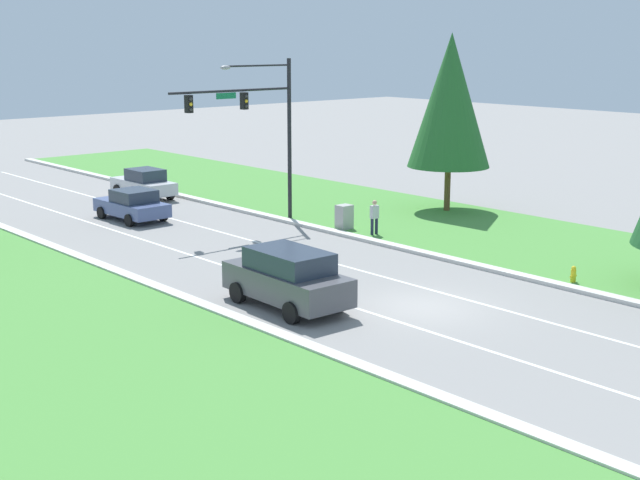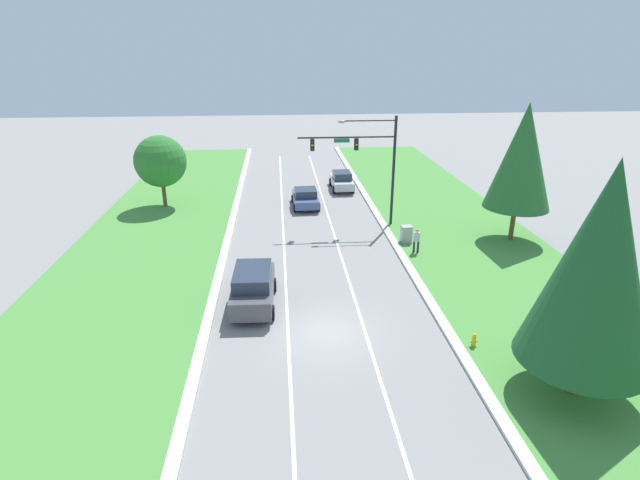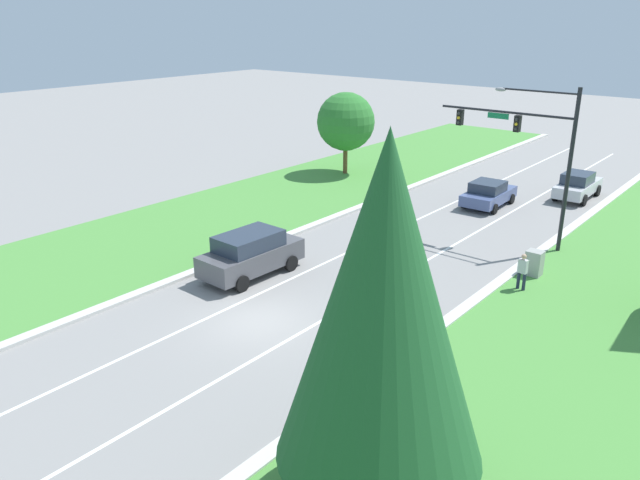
{
  "view_description": "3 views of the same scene",
  "coord_description": "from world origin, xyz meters",
  "px_view_note": "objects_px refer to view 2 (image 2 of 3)",
  "views": [
    {
      "loc": [
        -21.87,
        -19.51,
        8.93
      ],
      "look_at": [
        -0.16,
        5.13,
        1.5
      ],
      "focal_mm": 50.0,
      "sensor_mm": 36.0,
      "label": 1
    },
    {
      "loc": [
        -2.01,
        -20.0,
        12.45
      ],
      "look_at": [
        0.27,
        6.82,
        2.0
      ],
      "focal_mm": 28.0,
      "sensor_mm": 36.0,
      "label": 2
    },
    {
      "loc": [
        15.35,
        -15.16,
        11.21
      ],
      "look_at": [
        -0.61,
        4.4,
        1.96
      ],
      "focal_mm": 35.0,
      "sensor_mm": 36.0,
      "label": 3
    }
  ],
  "objects_px": {
    "conifer_far_right_tree": "(522,157)",
    "traffic_signal_mast": "(367,155)",
    "slate_blue_sedan": "(305,198)",
    "fire_hydrant": "(474,341)",
    "pedestrian": "(416,240)",
    "silver_sedan": "(342,180)",
    "oak_near_left_tree": "(160,161)",
    "utility_cabinet": "(406,235)",
    "graphite_suv": "(253,287)",
    "conifer_near_right_tree": "(599,265)"
  },
  "relations": [
    {
      "from": "traffic_signal_mast",
      "to": "pedestrian",
      "type": "relative_size",
      "value": 4.74
    },
    {
      "from": "fire_hydrant",
      "to": "silver_sedan",
      "type": "bearing_deg",
      "value": 95.47
    },
    {
      "from": "conifer_far_right_tree",
      "to": "fire_hydrant",
      "type": "bearing_deg",
      "value": -120.55
    },
    {
      "from": "pedestrian",
      "to": "oak_near_left_tree",
      "type": "distance_m",
      "value": 21.7
    },
    {
      "from": "traffic_signal_mast",
      "to": "utility_cabinet",
      "type": "bearing_deg",
      "value": -60.27
    },
    {
      "from": "slate_blue_sedan",
      "to": "oak_near_left_tree",
      "type": "distance_m",
      "value": 12.04
    },
    {
      "from": "slate_blue_sedan",
      "to": "pedestrian",
      "type": "xyz_separation_m",
      "value": [
        6.51,
        -10.7,
        0.15
      ]
    },
    {
      "from": "slate_blue_sedan",
      "to": "pedestrian",
      "type": "distance_m",
      "value": 12.52
    },
    {
      "from": "silver_sedan",
      "to": "conifer_near_right_tree",
      "type": "xyz_separation_m",
      "value": [
        5.1,
        -30.03,
        4.55
      ]
    },
    {
      "from": "fire_hydrant",
      "to": "utility_cabinet",
      "type": "bearing_deg",
      "value": 89.54
    },
    {
      "from": "pedestrian",
      "to": "oak_near_left_tree",
      "type": "height_order",
      "value": "oak_near_left_tree"
    },
    {
      "from": "pedestrian",
      "to": "fire_hydrant",
      "type": "height_order",
      "value": "pedestrian"
    },
    {
      "from": "traffic_signal_mast",
      "to": "conifer_far_right_tree",
      "type": "distance_m",
      "value": 10.24
    },
    {
      "from": "utility_cabinet",
      "to": "oak_near_left_tree",
      "type": "xyz_separation_m",
      "value": [
        -17.94,
        9.73,
        3.23
      ]
    },
    {
      "from": "fire_hydrant",
      "to": "conifer_far_right_tree",
      "type": "height_order",
      "value": "conifer_far_right_tree"
    },
    {
      "from": "fire_hydrant",
      "to": "oak_near_left_tree",
      "type": "bearing_deg",
      "value": 128.56
    },
    {
      "from": "utility_cabinet",
      "to": "conifer_far_right_tree",
      "type": "height_order",
      "value": "conifer_far_right_tree"
    },
    {
      "from": "pedestrian",
      "to": "conifer_near_right_tree",
      "type": "distance_m",
      "value": 15.07
    },
    {
      "from": "traffic_signal_mast",
      "to": "pedestrian",
      "type": "height_order",
      "value": "traffic_signal_mast"
    },
    {
      "from": "traffic_signal_mast",
      "to": "conifer_near_right_tree",
      "type": "bearing_deg",
      "value": -76.92
    },
    {
      "from": "fire_hydrant",
      "to": "oak_near_left_tree",
      "type": "relative_size",
      "value": 0.12
    },
    {
      "from": "slate_blue_sedan",
      "to": "graphite_suv",
      "type": "height_order",
      "value": "graphite_suv"
    },
    {
      "from": "conifer_near_right_tree",
      "to": "slate_blue_sedan",
      "type": "bearing_deg",
      "value": 109.4
    },
    {
      "from": "slate_blue_sedan",
      "to": "utility_cabinet",
      "type": "height_order",
      "value": "slate_blue_sedan"
    },
    {
      "from": "silver_sedan",
      "to": "conifer_far_right_tree",
      "type": "distance_m",
      "value": 17.95
    },
    {
      "from": "silver_sedan",
      "to": "graphite_suv",
      "type": "relative_size",
      "value": 0.92
    },
    {
      "from": "traffic_signal_mast",
      "to": "oak_near_left_tree",
      "type": "bearing_deg",
      "value": 159.36
    },
    {
      "from": "slate_blue_sedan",
      "to": "conifer_far_right_tree",
      "type": "xyz_separation_m",
      "value": [
        13.6,
        -8.98,
        5.04
      ]
    },
    {
      "from": "silver_sedan",
      "to": "conifer_far_right_tree",
      "type": "relative_size",
      "value": 0.49
    },
    {
      "from": "traffic_signal_mast",
      "to": "conifer_far_right_tree",
      "type": "relative_size",
      "value": 0.86
    },
    {
      "from": "pedestrian",
      "to": "oak_near_left_tree",
      "type": "xyz_separation_m",
      "value": [
        -18.12,
        11.58,
        2.9
      ]
    },
    {
      "from": "oak_near_left_tree",
      "to": "traffic_signal_mast",
      "type": "bearing_deg",
      "value": -20.64
    },
    {
      "from": "utility_cabinet",
      "to": "oak_near_left_tree",
      "type": "distance_m",
      "value": 20.66
    },
    {
      "from": "conifer_near_right_tree",
      "to": "conifer_far_right_tree",
      "type": "distance_m",
      "value": 16.65
    },
    {
      "from": "conifer_near_right_tree",
      "to": "silver_sedan",
      "type": "bearing_deg",
      "value": 99.63
    },
    {
      "from": "pedestrian",
      "to": "graphite_suv",
      "type": "bearing_deg",
      "value": 36.34
    },
    {
      "from": "silver_sedan",
      "to": "conifer_near_right_tree",
      "type": "relative_size",
      "value": 0.5
    },
    {
      "from": "fire_hydrant",
      "to": "conifer_far_right_tree",
      "type": "xyz_separation_m",
      "value": [
        7.38,
        12.51,
        5.48
      ]
    },
    {
      "from": "fire_hydrant",
      "to": "graphite_suv",
      "type": "bearing_deg",
      "value": 154.25
    },
    {
      "from": "utility_cabinet",
      "to": "conifer_far_right_tree",
      "type": "relative_size",
      "value": 0.13
    },
    {
      "from": "slate_blue_sedan",
      "to": "fire_hydrant",
      "type": "bearing_deg",
      "value": -75.56
    },
    {
      "from": "silver_sedan",
      "to": "pedestrian",
      "type": "xyz_separation_m",
      "value": [
        2.83,
        -15.82,
        0.08
      ]
    },
    {
      "from": "conifer_far_right_tree",
      "to": "traffic_signal_mast",
      "type": "bearing_deg",
      "value": 157.43
    },
    {
      "from": "conifer_near_right_tree",
      "to": "oak_near_left_tree",
      "type": "relative_size",
      "value": 1.55
    },
    {
      "from": "slate_blue_sedan",
      "to": "traffic_signal_mast",
      "type": "bearing_deg",
      "value": -52.25
    },
    {
      "from": "slate_blue_sedan",
      "to": "fire_hydrant",
      "type": "height_order",
      "value": "slate_blue_sedan"
    },
    {
      "from": "traffic_signal_mast",
      "to": "slate_blue_sedan",
      "type": "distance_m",
      "value": 7.95
    },
    {
      "from": "silver_sedan",
      "to": "oak_near_left_tree",
      "type": "height_order",
      "value": "oak_near_left_tree"
    },
    {
      "from": "utility_cabinet",
      "to": "conifer_near_right_tree",
      "type": "distance_m",
      "value": 16.94
    },
    {
      "from": "silver_sedan",
      "to": "oak_near_left_tree",
      "type": "distance_m",
      "value": 16.14
    }
  ]
}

